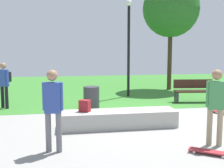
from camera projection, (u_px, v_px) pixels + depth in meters
ground_plane at (140, 118)px, 8.74m from camera, size 28.00×28.00×0.00m
grass_lawn at (105, 86)px, 16.11m from camera, size 26.60×12.93×0.01m
concrete_ledge at (119, 119)px, 7.70m from camera, size 3.16×0.77×0.46m
backpack_on_ledge at (85, 106)px, 7.54m from camera, size 0.34×0.31×0.32m
skater_performing_trick at (53, 104)px, 5.72m from camera, size 0.42×0.26×1.73m
skater_watching at (216, 102)px, 6.11m from camera, size 0.41×0.29×1.71m
skateboard_by_ledge at (209, 151)px, 5.69m from camera, size 0.76×0.63×0.08m
skateboard_spare at (220, 112)px, 9.28m from camera, size 0.60×0.78×0.08m
park_bench_far_left at (194, 90)px, 11.30m from camera, size 1.64×0.66×0.91m
tree_slender_maple at (171, 9)px, 14.33m from camera, size 2.90×2.90×5.65m
lamp_post at (129, 39)px, 12.38m from camera, size 0.28×0.28×4.29m
trash_bin at (91, 98)px, 10.07m from camera, size 0.58×0.58×0.80m
pedestrian_with_backpack at (4, 81)px, 10.03m from camera, size 0.44×0.45×1.66m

